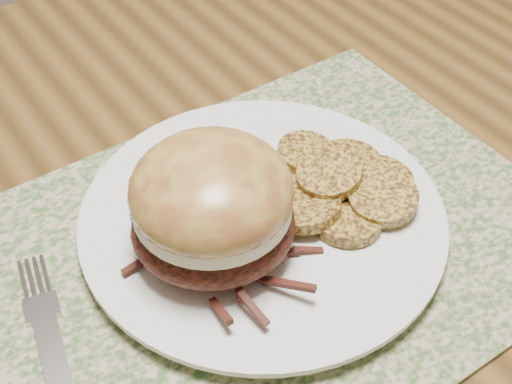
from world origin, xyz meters
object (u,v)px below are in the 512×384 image
at_px(pork_sandwich, 212,206).
at_px(fork, 56,367).
at_px(dinner_plate, 263,219).
at_px(dining_table, 167,361).

relative_size(pork_sandwich, fork, 0.75).
xyz_separation_m(dinner_plate, pork_sandwich, (-0.05, -0.01, 0.05)).
distance_m(dining_table, dinner_plate, 0.14).
relative_size(dinner_plate, pork_sandwich, 1.74).
bearing_deg(dinner_plate, dining_table, -172.89).
xyz_separation_m(dining_table, fork, (-0.08, -0.01, 0.09)).
relative_size(dinner_plate, fork, 1.32).
relative_size(dining_table, dinner_plate, 5.77).
xyz_separation_m(pork_sandwich, fork, (-0.13, -0.02, -0.06)).
height_order(dinner_plate, fork, dinner_plate).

